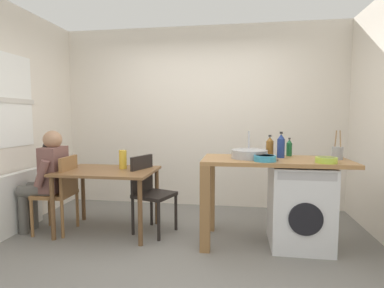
% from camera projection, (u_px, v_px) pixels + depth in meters
% --- Properties ---
extents(ground_plane, '(5.46, 5.46, 0.00)m').
position_uv_depth(ground_plane, '(179.00, 254.00, 2.98)').
color(ground_plane, slate).
extents(wall_back, '(4.60, 0.10, 2.70)m').
position_uv_depth(wall_back, '(201.00, 117.00, 4.58)').
color(wall_back, silver).
rests_on(wall_back, ground_plane).
extents(radiator, '(0.10, 0.80, 0.70)m').
position_uv_depth(radiator, '(16.00, 202.00, 3.55)').
color(radiator, white).
rests_on(radiator, ground_plane).
extents(dining_table, '(1.10, 0.76, 0.74)m').
position_uv_depth(dining_table, '(108.00, 178.00, 3.52)').
color(dining_table, brown).
rests_on(dining_table, ground_plane).
extents(chair_person_seat, '(0.43, 0.43, 0.90)m').
position_uv_depth(chair_person_seat, '(61.00, 190.00, 3.52)').
color(chair_person_seat, olive).
rests_on(chair_person_seat, ground_plane).
extents(chair_opposite, '(0.51, 0.51, 0.90)m').
position_uv_depth(chair_opposite, '(149.00, 189.00, 3.54)').
color(chair_opposite, black).
rests_on(chair_opposite, ground_plane).
extents(seated_person, '(0.51, 0.52, 1.20)m').
position_uv_depth(seated_person, '(47.00, 176.00, 3.52)').
color(seated_person, '#595651').
rests_on(seated_person, ground_plane).
extents(kitchen_counter, '(1.50, 0.68, 0.92)m').
position_uv_depth(kitchen_counter, '(254.00, 173.00, 3.19)').
color(kitchen_counter, '#9E7042').
rests_on(kitchen_counter, ground_plane).
extents(washing_machine, '(0.60, 0.61, 0.86)m').
position_uv_depth(washing_machine, '(299.00, 206.00, 3.15)').
color(washing_machine, silver).
rests_on(washing_machine, ground_plane).
extents(sink_basin, '(0.38, 0.38, 0.09)m').
position_uv_depth(sink_basin, '(249.00, 154.00, 3.18)').
color(sink_basin, '#9EA0A5').
rests_on(sink_basin, kitchen_counter).
extents(tap, '(0.02, 0.02, 0.28)m').
position_uv_depth(tap, '(249.00, 144.00, 3.35)').
color(tap, '#B2B2B7').
rests_on(tap, kitchen_counter).
extents(bottle_tall_green, '(0.08, 0.08, 0.24)m').
position_uv_depth(bottle_tall_green, '(270.00, 147.00, 3.30)').
color(bottle_tall_green, brown).
rests_on(bottle_tall_green, kitchen_counter).
extents(bottle_squat_brown, '(0.08, 0.08, 0.28)m').
position_uv_depth(bottle_squat_brown, '(281.00, 146.00, 3.22)').
color(bottle_squat_brown, navy).
rests_on(bottle_squat_brown, kitchen_counter).
extents(bottle_clear_small, '(0.06, 0.06, 0.20)m').
position_uv_depth(bottle_clear_small, '(289.00, 148.00, 3.37)').
color(bottle_clear_small, '#19592D').
rests_on(bottle_clear_small, kitchen_counter).
extents(mixing_bowl, '(0.22, 0.22, 0.06)m').
position_uv_depth(mixing_bowl, '(265.00, 158.00, 2.96)').
color(mixing_bowl, teal).
rests_on(mixing_bowl, kitchen_counter).
extents(utensil_crock, '(0.11, 0.11, 0.30)m').
position_uv_depth(utensil_crock, '(337.00, 153.00, 3.09)').
color(utensil_crock, gray).
rests_on(utensil_crock, kitchen_counter).
extents(colander, '(0.20, 0.20, 0.06)m').
position_uv_depth(colander, '(326.00, 160.00, 2.86)').
color(colander, '#A8C63D').
rests_on(colander, kitchen_counter).
extents(vase, '(0.09, 0.09, 0.22)m').
position_uv_depth(vase, '(123.00, 159.00, 3.58)').
color(vase, gold).
rests_on(vase, dining_table).
extents(scissors, '(0.15, 0.06, 0.01)m').
position_uv_depth(scissors, '(271.00, 160.00, 3.05)').
color(scissors, '#B2B2B7').
rests_on(scissors, kitchen_counter).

